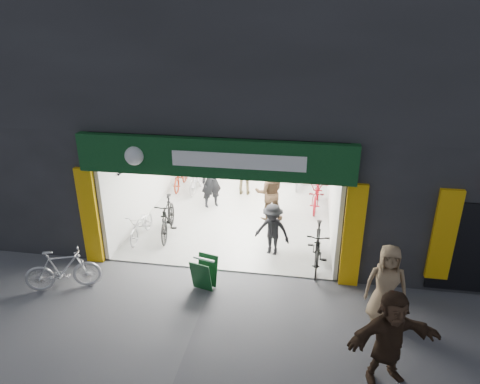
% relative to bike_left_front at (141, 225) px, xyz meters
% --- Properties ---
extents(ground, '(60.00, 60.00, 0.00)m').
position_rel_bike_left_front_xyz_m(ground, '(2.50, -1.34, -0.42)').
color(ground, '#56565B').
rests_on(ground, ground).
extents(building, '(17.00, 10.27, 8.00)m').
position_rel_bike_left_front_xyz_m(building, '(3.41, 3.65, 3.90)').
color(building, '#232326').
rests_on(building, ground).
extents(bike_left_front, '(0.57, 1.59, 0.83)m').
position_rel_bike_left_front_xyz_m(bike_left_front, '(0.00, 0.00, 0.00)').
color(bike_left_front, silver).
rests_on(bike_left_front, ground).
extents(bike_left_midfront, '(0.81, 1.99, 1.16)m').
position_rel_bike_left_front_xyz_m(bike_left_midfront, '(0.70, 0.30, 0.17)').
color(bike_left_midfront, black).
rests_on(bike_left_midfront, ground).
extents(bike_left_midback, '(0.66, 1.73, 0.90)m').
position_rel_bike_left_front_xyz_m(bike_left_midback, '(0.00, 3.94, 0.03)').
color(bike_left_midback, maroon).
rests_on(bike_left_midback, ground).
extents(bike_left_back, '(0.63, 1.80, 1.06)m').
position_rel_bike_left_front_xyz_m(bike_left_back, '(0.70, 3.73, 0.12)').
color(bike_left_back, '#B5B6BA').
rests_on(bike_left_back, ground).
extents(bike_right_front, '(0.61, 1.94, 1.16)m').
position_rel_bike_left_front_xyz_m(bike_right_front, '(5.00, -0.74, 0.16)').
color(bike_right_front, black).
rests_on(bike_right_front, ground).
extents(bike_right_mid, '(0.86, 2.09, 1.07)m').
position_rel_bike_left_front_xyz_m(bike_right_mid, '(5.00, 2.99, 0.12)').
color(bike_right_mid, maroon).
rests_on(bike_right_mid, ground).
extents(bike_right_back, '(0.57, 1.75, 1.04)m').
position_rel_bike_left_front_xyz_m(bike_right_back, '(4.30, 4.79, 0.10)').
color(bike_right_back, silver).
rests_on(bike_right_back, ground).
extents(parked_bike, '(1.79, 1.07, 1.04)m').
position_rel_bike_left_front_xyz_m(parked_bike, '(-0.88, -2.67, 0.10)').
color(parked_bike, silver).
rests_on(parked_bike, ground).
extents(customer_a, '(0.84, 0.78, 1.93)m').
position_rel_bike_left_front_xyz_m(customer_a, '(1.52, 2.44, 0.55)').
color(customer_a, black).
rests_on(customer_a, ground).
extents(customer_b, '(1.04, 0.89, 1.86)m').
position_rel_bike_left_front_xyz_m(customer_b, '(3.51, 1.82, 0.51)').
color(customer_b, '#3E2C1C').
rests_on(customer_b, ground).
extents(customer_c, '(1.08, 0.79, 1.49)m').
position_rel_bike_left_front_xyz_m(customer_c, '(3.81, -0.34, 0.33)').
color(customer_c, black).
rests_on(customer_c, ground).
extents(customer_d, '(1.02, 0.45, 1.72)m').
position_rel_bike_left_front_xyz_m(customer_d, '(2.45, 3.66, 0.44)').
color(customer_d, '#8B7B50').
rests_on(customer_d, ground).
extents(pedestrian_near, '(0.88, 0.58, 1.77)m').
position_rel_bike_left_front_xyz_m(pedestrian_near, '(6.37, -2.60, 0.47)').
color(pedestrian_near, '#8F7453').
rests_on(pedestrian_near, ground).
extents(pedestrian_far, '(1.77, 1.08, 1.82)m').
position_rel_bike_left_front_xyz_m(pedestrian_far, '(6.19, -4.25, 0.49)').
color(pedestrian_far, '#332217').
rests_on(pedestrian_far, ground).
extents(sandwich_board, '(0.62, 0.63, 0.79)m').
position_rel_bike_left_front_xyz_m(sandwich_board, '(2.38, -2.12, 0.02)').
color(sandwich_board, '#0E3A18').
rests_on(sandwich_board, ground).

